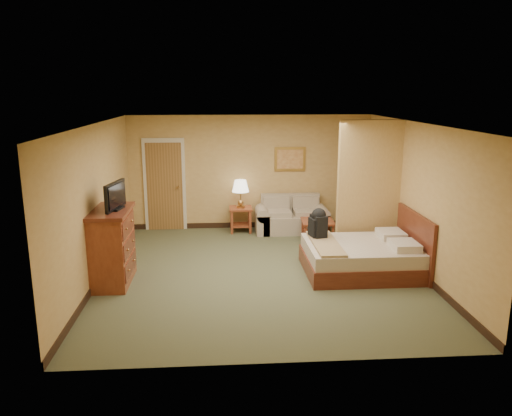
{
  "coord_description": "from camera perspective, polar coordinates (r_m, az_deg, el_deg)",
  "views": [
    {
      "loc": [
        -0.67,
        -8.27,
        3.15
      ],
      "look_at": [
        -0.04,
        0.6,
        1.03
      ],
      "focal_mm": 35.0,
      "sensor_mm": 36.0,
      "label": 1
    }
  ],
  "objects": [
    {
      "name": "door",
      "position": [
        11.51,
        -10.39,
        2.57
      ],
      "size": [
        0.94,
        0.16,
        2.1
      ],
      "color": "beige",
      "rests_on": "floor"
    },
    {
      "name": "backpack",
      "position": [
        9.03,
        7.17,
        -1.67
      ],
      "size": [
        0.29,
        0.37,
        0.56
      ],
      "rotation": [
        0.0,
        0.0,
        0.24
      ],
      "color": "black",
      "rests_on": "bed"
    },
    {
      "name": "tv",
      "position": [
        8.33,
        -15.79,
        1.26
      ],
      "size": [
        0.24,
        0.73,
        0.45
      ],
      "rotation": [
        0.0,
        0.0,
        -0.19
      ],
      "color": "black",
      "rests_on": "dresser"
    },
    {
      "name": "partition",
      "position": [
        9.8,
        12.75,
        2.18
      ],
      "size": [
        1.2,
        0.15,
        2.6
      ],
      "primitive_type": "cube",
      "color": "tan",
      "rests_on": "floor"
    },
    {
      "name": "wall_picture",
      "position": [
        11.46,
        3.91,
        5.6
      ],
      "size": [
        0.71,
        0.04,
        0.55
      ],
      "color": "#B78E3F",
      "rests_on": "back_wall"
    },
    {
      "name": "table_lamp",
      "position": [
        11.13,
        -1.79,
        2.44
      ],
      "size": [
        0.38,
        0.38,
        0.62
      ],
      "color": "#AC7C3F",
      "rests_on": "side_table"
    },
    {
      "name": "side_table",
      "position": [
        11.28,
        -1.76,
        -0.88
      ],
      "size": [
        0.51,
        0.51,
        0.56
      ],
      "color": "maroon",
      "rests_on": "floor"
    },
    {
      "name": "floor",
      "position": [
        8.88,
        0.53,
        -7.38
      ],
      "size": [
        6.0,
        6.0,
        0.0
      ],
      "primitive_type": "plane",
      "color": "#4D5134",
      "rests_on": "ground"
    },
    {
      "name": "left_wall",
      "position": [
        8.73,
        -17.75,
        0.52
      ],
      "size": [
        0.02,
        6.0,
        2.6
      ],
      "primitive_type": "cube",
      "color": "tan",
      "rests_on": "floor"
    },
    {
      "name": "dresser",
      "position": [
        8.56,
        -16.1,
        -4.23
      ],
      "size": [
        0.62,
        1.18,
        1.26
      ],
      "color": "maroon",
      "rests_on": "floor"
    },
    {
      "name": "coffee_table",
      "position": [
        10.72,
        7.04,
        -2.06
      ],
      "size": [
        0.72,
        0.72,
        0.43
      ],
      "rotation": [
        0.0,
        0.0,
        -0.07
      ],
      "color": "maroon",
      "rests_on": "floor"
    },
    {
      "name": "loveseat",
      "position": [
        11.33,
        4.08,
        -1.37
      ],
      "size": [
        1.63,
        0.76,
        0.83
      ],
      "color": "tan",
      "rests_on": "floor"
    },
    {
      "name": "back_wall",
      "position": [
        11.44,
        -0.66,
        4.09
      ],
      "size": [
        5.5,
        0.02,
        2.6
      ],
      "primitive_type": "cube",
      "color": "tan",
      "rests_on": "floor"
    },
    {
      "name": "baseboard",
      "position": [
        11.7,
        -0.64,
        -1.92
      ],
      "size": [
        5.5,
        0.02,
        0.12
      ],
      "primitive_type": "cube",
      "color": "black",
      "rests_on": "floor"
    },
    {
      "name": "ceiling",
      "position": [
        8.32,
        0.57,
        9.61
      ],
      "size": [
        6.0,
        6.0,
        0.0
      ],
      "primitive_type": "plane",
      "rotation": [
        3.14,
        0.0,
        0.0
      ],
      "color": "white",
      "rests_on": "back_wall"
    },
    {
      "name": "bed",
      "position": [
        9.01,
        12.26,
        -5.42
      ],
      "size": [
        1.96,
        1.64,
        1.06
      ],
      "color": "#521E13",
      "rests_on": "floor"
    },
    {
      "name": "right_wall",
      "position": [
        9.14,
        18.0,
        1.06
      ],
      "size": [
        0.02,
        6.0,
        2.6
      ],
      "primitive_type": "cube",
      "color": "tan",
      "rests_on": "floor"
    }
  ]
}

